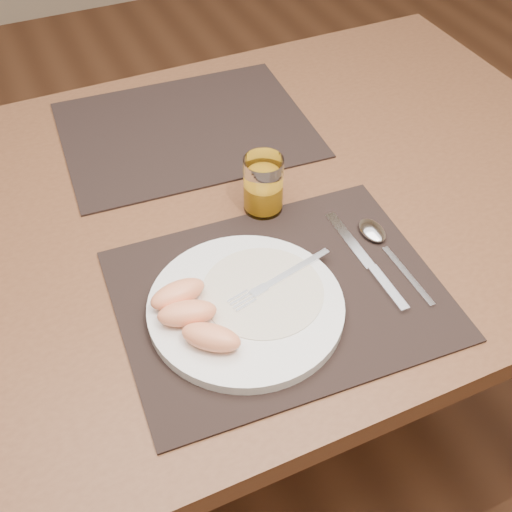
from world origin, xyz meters
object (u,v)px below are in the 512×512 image
at_px(table, 221,240).
at_px(placemat_far, 186,129).
at_px(fork, 273,283).
at_px(plate, 246,307).
at_px(spoon, 377,237).
at_px(placemat_near, 279,295).
at_px(knife, 371,267).
at_px(juice_glass, 263,187).

relative_size(table, placemat_far, 3.11).
distance_m(placemat_far, fork, 0.43).
bearing_deg(fork, plate, -160.26).
height_order(placemat_far, spoon, spoon).
bearing_deg(placemat_far, placemat_near, -92.58).
bearing_deg(table, placemat_near, -89.09).
bearing_deg(plate, placemat_far, 80.40).
relative_size(fork, knife, 0.79).
xyz_separation_m(plate, juice_glass, (0.11, 0.19, 0.03)).
relative_size(spoon, juice_glass, 2.01).
xyz_separation_m(placemat_near, fork, (-0.01, 0.01, 0.02)).
relative_size(placemat_far, knife, 2.04).
distance_m(table, placemat_far, 0.24).
distance_m(placemat_near, fork, 0.02).
bearing_deg(fork, juice_glass, 69.33).
height_order(placemat_near, spoon, spoon).
height_order(table, spoon, spoon).
distance_m(placemat_near, plate, 0.06).
relative_size(knife, spoon, 1.15).
distance_m(fork, knife, 0.15).
bearing_deg(table, plate, -102.92).
height_order(plate, fork, fork).
distance_m(plate, knife, 0.20).
bearing_deg(juice_glass, placemat_near, -107.70).
xyz_separation_m(placemat_far, knife, (0.12, -0.45, 0.00)).
height_order(placemat_near, fork, fork).
bearing_deg(juice_glass, knife, -65.25).
bearing_deg(spoon, juice_glass, 132.41).
distance_m(table, juice_glass, 0.15).
bearing_deg(placemat_far, table, -96.06).
distance_m(placemat_far, spoon, 0.43).
bearing_deg(knife, plate, 179.39).
bearing_deg(plate, placemat_near, 9.42).
distance_m(placemat_near, knife, 0.14).
distance_m(plate, spoon, 0.25).
bearing_deg(placemat_near, fork, 131.27).
distance_m(table, spoon, 0.28).
height_order(spoon, juice_glass, juice_glass).
distance_m(placemat_near, juice_glass, 0.19).
xyz_separation_m(fork, juice_glass, (0.06, 0.17, 0.02)).
bearing_deg(table, placemat_far, 83.94).
height_order(plate, knife, plate).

